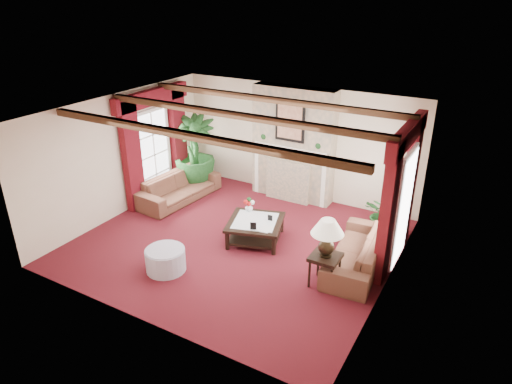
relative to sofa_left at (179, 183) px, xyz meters
The scene contains 23 objects.
floor 2.55m from the sofa_left, 24.46° to the right, with size 6.00×6.00×0.00m, color #400B11.
ceiling 3.39m from the sofa_left, 24.46° to the right, with size 6.00×6.00×0.00m, color white.
back_wall 3.00m from the sofa_left, 36.71° to the left, with size 6.00×0.02×2.70m, color beige.
left_wall 1.56m from the sofa_left, 124.25° to the right, with size 0.02×5.50×2.70m, color beige.
right_wall 5.47m from the sofa_left, 11.14° to the right, with size 0.02×5.50×2.70m, color beige.
ceiling_beams 3.35m from the sofa_left, 24.46° to the right, with size 6.00×3.00×0.12m, color #322010, non-canonical shape.
fireplace 3.56m from the sofa_left, 33.36° to the left, with size 2.00×0.52×2.70m, color tan, non-canonical shape.
french_door_left 1.84m from the sofa_left, behind, with size 0.10×1.10×2.16m, color white, non-canonical shape.
french_door_right 5.53m from the sofa_left, ahead, with size 0.10×1.10×2.16m, color white, non-canonical shape.
curtains_left 2.20m from the sofa_left, behind, with size 0.20×2.40×2.55m, color #4A0914, non-canonical shape.
curtains_right 5.57m from the sofa_left, ahead, with size 0.20×2.40×2.55m, color #4A0914, non-canonical shape.
sofa_left is the anchor object (origin of this frame).
sofa_right 4.70m from the sofa_left, ahead, with size 0.81×2.19×0.84m, color #3B1016.
potted_palm 0.85m from the sofa_left, 98.90° to the left, with size 1.79×2.15×1.05m, color black.
small_plant 4.79m from the sofa_left, ahead, with size 1.00×1.03×0.62m, color black.
coffee_table 2.69m from the sofa_left, 16.97° to the right, with size 1.07×1.07×0.44m, color black, non-canonical shape.
side_table 4.61m from the sofa_left, 19.16° to the right, with size 0.49×0.49×0.58m, color black, non-canonical shape.
ottoman 3.04m from the sofa_left, 56.46° to the right, with size 0.72×0.72×0.42m, color #A19FB4.
table_lamp 4.64m from the sofa_left, 19.16° to the right, with size 0.55×0.55×0.70m, color black, non-canonical shape.
flower_vase 2.27m from the sofa_left, 11.57° to the right, with size 0.22×0.23×0.17m, color silver.
book 2.98m from the sofa_left, 19.65° to the right, with size 0.22×0.04×0.29m, color black.
photo_frame_a 2.93m from the sofa_left, 22.45° to the right, with size 0.12×0.02×0.16m, color black, non-canonical shape.
photo_frame_b 2.89m from the sofa_left, 12.57° to the right, with size 0.10×0.02×0.13m, color black, non-canonical shape.
Camera 1 is at (4.29, -6.79, 4.76)m, focal length 32.00 mm.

